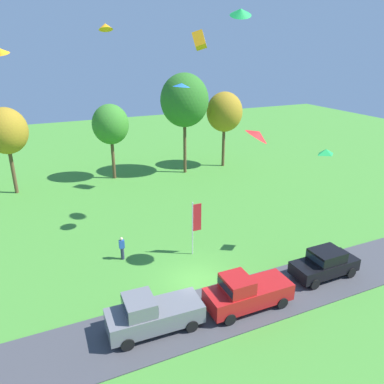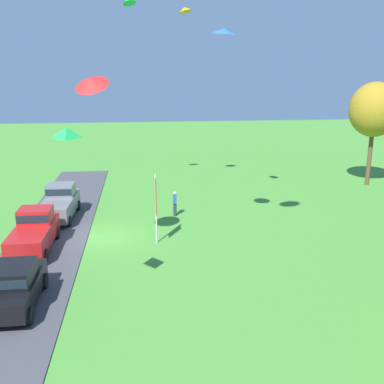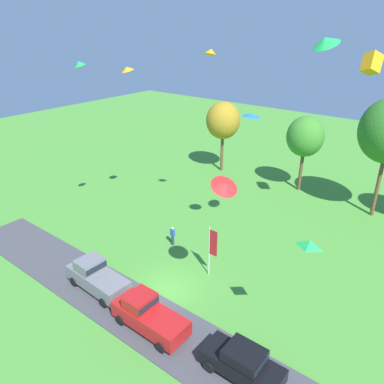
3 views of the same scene
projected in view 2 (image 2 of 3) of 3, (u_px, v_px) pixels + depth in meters
name	position (u px, v px, depth m)	size (l,w,h in m)	color
ground_plane	(101.00, 237.00, 26.62)	(120.00, 120.00, 0.00)	#478E33
pavement_strip	(49.00, 239.00, 26.28)	(36.00, 4.40, 0.06)	#424247
car_pickup_by_flagpole	(60.00, 202.00, 29.81)	(5.07, 2.20, 2.14)	slate
car_pickup_near_entrance	(34.00, 231.00, 24.54)	(5.02, 2.08, 2.14)	red
car_sedan_far_end	(14.00, 285.00, 18.55)	(4.41, 1.96, 1.84)	black
person_on_lawn	(175.00, 203.00, 30.29)	(0.36, 0.24, 1.71)	#2D334C
tree_right_of_center	(375.00, 110.00, 37.03)	(4.10, 4.10, 8.67)	brown
flag_banner	(156.00, 201.00, 24.90)	(0.71, 0.08, 4.07)	silver
kite_delta_low_drifter	(185.00, 9.00, 32.37)	(1.03, 1.03, 0.32)	orange
kite_delta_over_trees	(91.00, 82.00, 20.21)	(1.57, 1.57, 0.38)	red
kite_diamond_near_flag	(67.00, 132.00, 15.60)	(1.03, 0.78, 0.37)	green
kite_delta_high_right	(224.00, 31.00, 22.42)	(1.25, 1.25, 0.25)	blue
kite_delta_mid_center	(129.00, 0.00, 32.43)	(0.96, 0.96, 0.41)	green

